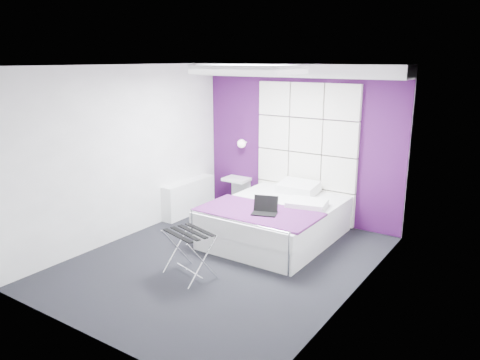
# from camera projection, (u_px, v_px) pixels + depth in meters

# --- Properties ---
(floor) EXTENTS (4.40, 4.40, 0.00)m
(floor) POSITION_uv_depth(u_px,v_px,m) (224.00, 261.00, 6.40)
(floor) COLOR black
(floor) RESTS_ON ground
(ceiling) EXTENTS (4.40, 4.40, 0.00)m
(ceiling) POSITION_uv_depth(u_px,v_px,m) (222.00, 65.00, 5.75)
(ceiling) COLOR white
(ceiling) RESTS_ON wall_back
(wall_back) EXTENTS (3.60, 0.00, 3.60)m
(wall_back) POSITION_uv_depth(u_px,v_px,m) (300.00, 143.00, 7.84)
(wall_back) COLOR silver
(wall_back) RESTS_ON floor
(wall_left) EXTENTS (0.00, 4.40, 4.40)m
(wall_left) POSITION_uv_depth(u_px,v_px,m) (126.00, 153.00, 7.04)
(wall_left) COLOR silver
(wall_left) RESTS_ON floor
(wall_right) EXTENTS (0.00, 4.40, 4.40)m
(wall_right) POSITION_uv_depth(u_px,v_px,m) (356.00, 189.00, 5.10)
(wall_right) COLOR silver
(wall_right) RESTS_ON floor
(accent_wall) EXTENTS (3.58, 0.02, 2.58)m
(accent_wall) POSITION_uv_depth(u_px,v_px,m) (299.00, 144.00, 7.83)
(accent_wall) COLOR #411049
(accent_wall) RESTS_ON wall_back
(soffit) EXTENTS (3.58, 0.50, 0.20)m
(soffit) POSITION_uv_depth(u_px,v_px,m) (295.00, 70.00, 7.34)
(soffit) COLOR white
(soffit) RESTS_ON wall_back
(headboard) EXTENTS (1.80, 0.08, 2.30)m
(headboard) POSITION_uv_depth(u_px,v_px,m) (306.00, 153.00, 7.75)
(headboard) COLOR white
(headboard) RESTS_ON wall_back
(skylight) EXTENTS (1.36, 0.86, 0.12)m
(skylight) POSITION_uv_depth(u_px,v_px,m) (248.00, 69.00, 6.24)
(skylight) COLOR white
(skylight) RESTS_ON ceiling
(wall_lamp) EXTENTS (0.15, 0.15, 0.15)m
(wall_lamp) POSITION_uv_depth(u_px,v_px,m) (243.00, 143.00, 8.32)
(wall_lamp) COLOR white
(wall_lamp) RESTS_ON wall_back
(radiator) EXTENTS (0.22, 1.20, 0.60)m
(radiator) POSITION_uv_depth(u_px,v_px,m) (189.00, 197.00, 8.28)
(radiator) COLOR white
(radiator) RESTS_ON floor
(bed) EXTENTS (1.72, 2.08, 0.73)m
(bed) POSITION_uv_depth(u_px,v_px,m) (276.00, 220.00, 7.11)
(bed) COLOR white
(bed) RESTS_ON floor
(nightstand) EXTENTS (0.45, 0.35, 0.05)m
(nightstand) POSITION_uv_depth(u_px,v_px,m) (237.00, 179.00, 8.51)
(nightstand) COLOR white
(nightstand) RESTS_ON wall_back
(luggage_rack) EXTENTS (0.60, 0.44, 0.59)m
(luggage_rack) POSITION_uv_depth(u_px,v_px,m) (189.00, 254.00, 5.89)
(luggage_rack) COLOR silver
(luggage_rack) RESTS_ON floor
(laptop) EXTENTS (0.34, 0.24, 0.25)m
(laptop) POSITION_uv_depth(u_px,v_px,m) (266.00, 209.00, 6.52)
(laptop) COLOR black
(laptop) RESTS_ON bed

